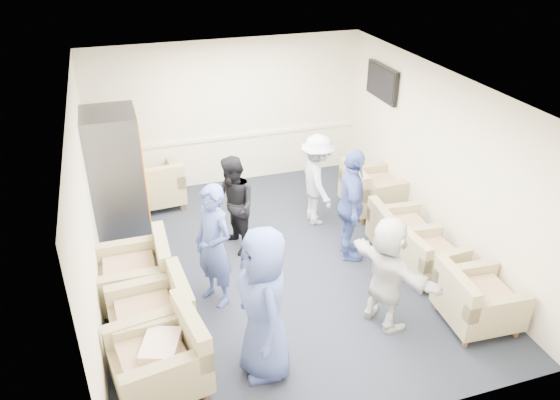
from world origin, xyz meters
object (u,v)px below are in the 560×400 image
object	(u,v)px
armchair_right_midfar	(398,233)
person_mid_left	(214,246)
person_front_left	(264,305)
person_back_right	(317,180)
armchair_right_far	(370,191)
person_front_right	(387,273)
armchair_right_near	(475,301)
vending_machine	(117,174)
person_back_left	(234,206)
armchair_right_midnear	(426,258)
armchair_left_far	(140,275)
person_mid_right	(351,206)
armchair_left_near	(164,359)
armchair_corner	(156,187)
armchair_left_mid	(156,318)

from	to	relation	value
armchair_right_midfar	person_mid_left	distance (m)	2.94
person_front_left	person_back_right	bearing A→B (deg)	148.90
armchair_right_far	person_front_right	world-z (taller)	person_front_right
armchair_right_near	vending_machine	xyz separation A→B (m)	(-4.04, 3.68, 0.67)
person_mid_left	person_back_left	bearing A→B (deg)	125.56
armchair_right_midnear	person_back_right	size ratio (longest dim) A/B	0.55
vending_machine	armchair_left_far	bearing A→B (deg)	-86.57
vending_machine	person_back_right	size ratio (longest dim) A/B	1.32
person_mid_right	armchair_left_near	bearing A→B (deg)	138.63
armchair_corner	armchair_right_midnear	bearing A→B (deg)	131.74
armchair_right_far	armchair_left_near	bearing A→B (deg)	125.87
vending_machine	person_mid_right	xyz separation A→B (m)	(3.18, -1.80, -0.15)
armchair_left_mid	person_back_left	size ratio (longest dim) A/B	0.65
person_back_right	person_front_right	distance (m)	2.63
person_mid_left	person_back_left	size ratio (longest dim) A/B	1.11
armchair_left_mid	person_front_right	size ratio (longest dim) A/B	0.65
armchair_corner	person_front_right	bearing A→B (deg)	116.54
armchair_right_near	person_front_left	distance (m)	2.78
armchair_left_mid	armchair_right_midfar	world-z (taller)	armchair_left_mid
armchair_right_midnear	armchair_right_midfar	bearing A→B (deg)	2.04
armchair_left_mid	armchair_corner	distance (m)	3.53
armchair_corner	armchair_left_near	bearing A→B (deg)	80.66
person_front_left	armchair_left_mid	bearing A→B (deg)	-126.07
armchair_right_far	person_front_left	size ratio (longest dim) A/B	0.51
armchair_right_far	vending_machine	size ratio (longest dim) A/B	0.46
armchair_right_midfar	person_front_left	xyz separation A→B (m)	(-2.61, -1.70, 0.59)
armchair_right_midfar	person_mid_right	world-z (taller)	person_mid_right
armchair_left_far	person_front_left	xyz separation A→B (m)	(1.22, -1.74, 0.55)
person_back_left	person_mid_right	world-z (taller)	person_mid_right
armchair_right_midfar	vending_machine	distance (m)	4.44
armchair_right_near	armchair_right_midnear	world-z (taller)	armchair_right_near
person_back_right	armchair_right_near	bearing A→B (deg)	-160.04
vending_machine	person_front_left	size ratio (longest dim) A/B	1.10
armchair_right_midfar	person_mid_right	distance (m)	0.94
armchair_right_far	armchair_right_midfar	bearing A→B (deg)	171.51
person_back_right	person_mid_right	distance (m)	1.13
person_front_left	person_back_left	xyz separation A→B (m)	(0.26, 2.51, -0.16)
armchair_right_midnear	armchair_right_midfar	world-z (taller)	armchair_right_midfar
armchair_right_far	person_back_left	size ratio (longest dim) A/B	0.61
armchair_left_near	person_front_left	bearing A→B (deg)	75.85
armchair_right_midfar	person_mid_right	bearing A→B (deg)	86.34
armchair_left_near	armchair_left_far	world-z (taller)	armchair_left_near
person_front_left	armchair_corner	bearing A→B (deg)	-170.73
armchair_left_far	person_mid_right	size ratio (longest dim) A/B	0.54
vending_machine	armchair_right_midnear	bearing A→B (deg)	-33.08
armchair_left_mid	armchair_left_far	world-z (taller)	armchair_left_far
armchair_right_near	person_back_left	size ratio (longest dim) A/B	0.60
vending_machine	person_back_right	bearing A→B (deg)	-12.48
armchair_right_midfar	armchair_right_far	size ratio (longest dim) A/B	0.96
person_mid_left	person_back_left	distance (m)	1.24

